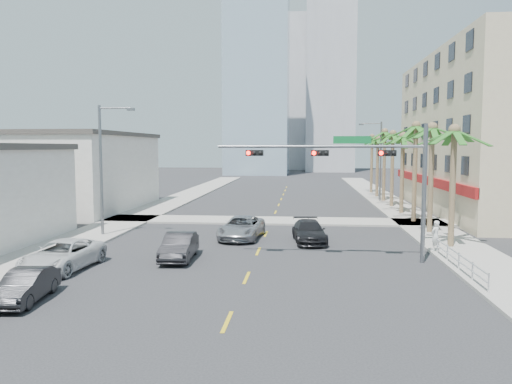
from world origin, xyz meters
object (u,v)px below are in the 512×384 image
at_px(car_parked_far, 62,255).
at_px(car_lane_right, 309,231).
at_px(car_lane_center, 242,228).
at_px(traffic_signal_mast, 363,168).
at_px(car_parked_mid, 26,286).
at_px(pedestrian, 435,236).
at_px(car_lane_left, 179,246).

xyz_separation_m(car_parked_far, car_lane_right, (12.43, 8.58, -0.04)).
bearing_deg(car_lane_center, car_lane_right, -5.61).
relative_size(traffic_signal_mast, car_lane_center, 2.06).
xyz_separation_m(car_parked_mid, car_lane_center, (6.87, 14.52, 0.11)).
bearing_deg(pedestrian, traffic_signal_mast, -11.49).
distance_m(car_parked_far, pedestrian, 20.55).
relative_size(traffic_signal_mast, car_parked_mid, 2.86).
height_order(car_parked_far, car_lane_right, car_parked_far).
distance_m(traffic_signal_mast, car_lane_center, 10.45).
xyz_separation_m(car_parked_mid, car_lane_right, (11.40, 13.68, 0.06)).
xyz_separation_m(traffic_signal_mast, car_parked_far, (-15.18, -3.30, -4.32)).
relative_size(car_parked_mid, car_lane_left, 0.89).
bearing_deg(pedestrian, car_lane_center, -57.68).
height_order(car_parked_mid, pedestrian, pedestrian).
relative_size(car_lane_left, car_lane_right, 0.91).
distance_m(traffic_signal_mast, car_parked_mid, 17.05).
height_order(traffic_signal_mast, car_lane_center, traffic_signal_mast).
height_order(car_parked_far, car_lane_left, car_parked_far).
height_order(car_parked_mid, car_lane_left, car_lane_left).
bearing_deg(pedestrian, car_parked_far, -24.28).
height_order(traffic_signal_mast, car_lane_right, traffic_signal_mast).
height_order(traffic_signal_mast, car_parked_mid, traffic_signal_mast).
relative_size(car_parked_far, pedestrian, 3.01).
xyz_separation_m(car_lane_left, car_lane_right, (7.16, 5.74, -0.02)).
xyz_separation_m(car_lane_center, car_lane_right, (4.53, -0.84, -0.05)).
bearing_deg(pedestrian, car_parked_mid, -10.43).
relative_size(car_lane_center, car_lane_right, 1.12).
xyz_separation_m(car_lane_center, pedestrian, (11.80, -3.59, 0.29)).
relative_size(traffic_signal_mast, car_lane_right, 2.31).
xyz_separation_m(car_parked_mid, pedestrian, (18.67, 10.93, 0.39)).
bearing_deg(traffic_signal_mast, car_parked_mid, -149.32).
height_order(car_lane_left, car_lane_center, car_lane_center).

